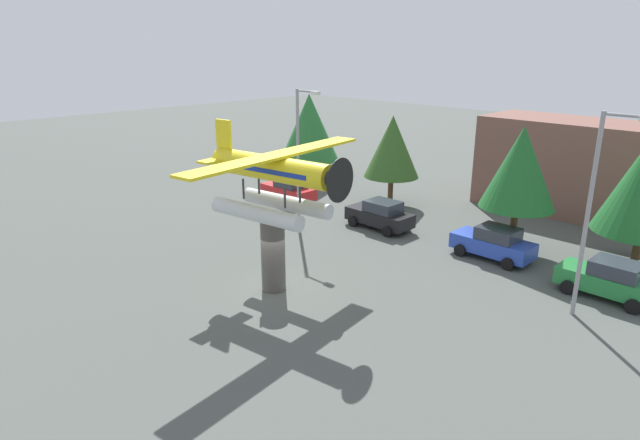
% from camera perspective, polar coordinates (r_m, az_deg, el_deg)
% --- Properties ---
extents(ground_plane, '(140.00, 140.00, 0.00)m').
position_cam_1_polar(ground_plane, '(25.66, -4.79, -7.13)').
color(ground_plane, '#4C514C').
extents(display_pedestal, '(1.10, 1.10, 3.55)m').
position_cam_1_polar(display_pedestal, '(24.96, -4.89, -3.44)').
color(display_pedestal, '#4C4742').
rests_on(display_pedestal, ground).
extents(floatplane_monument, '(7.08, 10.45, 4.00)m').
position_cam_1_polar(floatplane_monument, '(23.83, -4.88, 4.22)').
color(floatplane_monument, silver).
rests_on(floatplane_monument, display_pedestal).
extents(car_near_red, '(4.20, 2.02, 1.76)m').
position_cam_1_polar(car_near_red, '(39.09, -3.26, 3.17)').
color(car_near_red, red).
rests_on(car_near_red, ground).
extents(car_mid_black, '(4.20, 2.02, 1.76)m').
position_cam_1_polar(car_mid_black, '(33.55, 6.27, 0.56)').
color(car_mid_black, black).
rests_on(car_mid_black, ground).
extents(car_far_blue, '(4.20, 2.02, 1.76)m').
position_cam_1_polar(car_far_blue, '(30.10, 17.60, -2.26)').
color(car_far_blue, '#2847B7').
rests_on(car_far_blue, ground).
extents(car_distant_green, '(4.20, 2.02, 1.76)m').
position_cam_1_polar(car_distant_green, '(27.56, 27.88, -5.46)').
color(car_distant_green, '#237A38').
rests_on(car_distant_green, ground).
extents(streetlight_primary, '(1.84, 0.28, 8.33)m').
position_cam_1_polar(streetlight_primary, '(32.54, -2.08, 7.25)').
color(streetlight_primary, gray).
rests_on(streetlight_primary, ground).
extents(streetlight_secondary, '(1.84, 0.28, 8.42)m').
position_cam_1_polar(streetlight_secondary, '(23.97, 26.61, 1.52)').
color(streetlight_secondary, gray).
rests_on(streetlight_secondary, ground).
extents(storefront_building, '(13.50, 5.16, 6.09)m').
position_cam_1_polar(storefront_building, '(39.65, 25.99, 4.79)').
color(storefront_building, brown).
rests_on(storefront_building, ground).
extents(tree_west, '(4.76, 4.76, 7.01)m').
position_cam_1_polar(tree_west, '(44.59, -1.12, 9.60)').
color(tree_west, brown).
rests_on(tree_west, ground).
extents(tree_east, '(3.75, 3.75, 6.22)m').
position_cam_1_polar(tree_east, '(37.76, 7.51, 7.56)').
color(tree_east, brown).
rests_on(tree_east, ground).
extents(tree_center_back, '(3.88, 3.88, 6.86)m').
position_cam_1_polar(tree_center_back, '(30.30, 20.08, 5.13)').
color(tree_center_back, brown).
rests_on(tree_center_back, ground).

